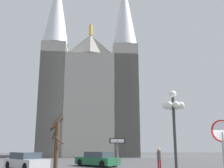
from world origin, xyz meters
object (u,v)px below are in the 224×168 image
(street_lamp, at_px, (174,115))
(bare_tree, at_px, (56,145))
(one_way_arrow_sign, at_px, (117,158))
(parked_car_far_green, at_px, (97,159))
(pedestrian_walking, at_px, (159,157))
(stop_sign, at_px, (223,145))
(cathedral, at_px, (89,94))
(parked_car_near_silver, at_px, (26,161))

(street_lamp, xyz_separation_m, bare_tree, (-6.93, 4.37, -1.68))
(one_way_arrow_sign, distance_m, bare_tree, 7.78)
(bare_tree, xyz_separation_m, parked_car_far_green, (3.02, 7.30, -1.32))
(parked_car_far_green, bearing_deg, bare_tree, -112.46)
(pedestrian_walking, bearing_deg, stop_sign, -93.51)
(stop_sign, xyz_separation_m, bare_tree, (-6.78, 10.03, -0.03))
(one_way_arrow_sign, bearing_deg, parked_car_far_green, 91.97)
(street_lamp, bearing_deg, cathedral, 98.65)
(street_lamp, relative_size, parked_car_far_green, 1.13)
(street_lamp, distance_m, bare_tree, 8.37)
(parked_car_near_silver, distance_m, pedestrian_walking, 10.94)
(stop_sign, height_order, bare_tree, bare_tree)
(street_lamp, height_order, pedestrian_walking, street_lamp)
(cathedral, bearing_deg, parked_car_near_silver, -101.90)
(cathedral, distance_m, bare_tree, 29.57)
(cathedral, bearing_deg, one_way_arrow_sign, -87.52)
(street_lamp, height_order, parked_car_near_silver, street_lamp)
(cathedral, xyz_separation_m, parked_car_near_silver, (-4.97, -23.58, -10.13))
(one_way_arrow_sign, relative_size, parked_car_far_green, 0.52)
(one_way_arrow_sign, relative_size, parked_car_near_silver, 0.51)
(parked_car_near_silver, xyz_separation_m, pedestrian_walking, (10.46, -3.17, 0.42))
(cathedral, height_order, street_lamp, cathedral)
(cathedral, relative_size, pedestrian_walking, 18.67)
(one_way_arrow_sign, bearing_deg, stop_sign, -43.46)
(parked_car_near_silver, distance_m, parked_car_far_green, 6.59)
(street_lamp, bearing_deg, one_way_arrow_sign, -143.33)
(one_way_arrow_sign, xyz_separation_m, street_lamp, (3.43, 2.55, 2.17))
(stop_sign, relative_size, parked_car_near_silver, 0.64)
(cathedral, relative_size, stop_sign, 11.56)
(pedestrian_walking, bearing_deg, cathedral, 101.61)
(street_lamp, height_order, bare_tree, street_lamp)
(parked_car_far_green, bearing_deg, cathedral, 92.82)
(parked_car_near_silver, xyz_separation_m, parked_car_far_green, (6.00, 2.72, -0.02))
(stop_sign, height_order, street_lamp, street_lamp)
(street_lamp, distance_m, parked_car_near_silver, 13.68)
(street_lamp, relative_size, pedestrian_walking, 2.84)
(one_way_arrow_sign, distance_m, parked_car_near_silver, 13.22)
(stop_sign, xyz_separation_m, parked_car_far_green, (-3.77, 17.32, -1.35))
(stop_sign, bearing_deg, cathedral, 97.16)
(parked_car_far_green, xyz_separation_m, pedestrian_walking, (4.47, -5.90, 0.44))
(bare_tree, bearing_deg, cathedral, 85.96)
(street_lamp, bearing_deg, parked_car_near_silver, 137.95)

